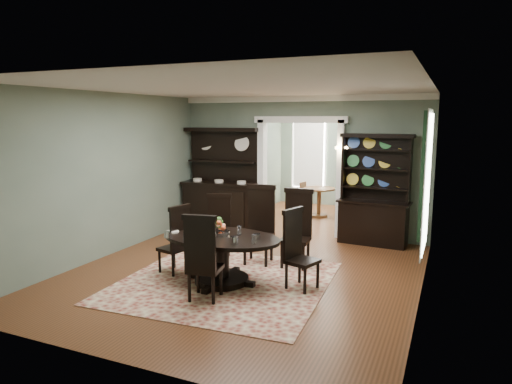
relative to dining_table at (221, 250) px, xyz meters
The scene contains 19 objects.
room 1.19m from the dining_table, 77.22° to the left, with size 5.51×6.01×3.01m.
parlor 6.10m from the dining_table, 88.85° to the left, with size 3.51×3.50×3.01m.
doorway_trim 3.66m from the dining_table, 88.02° to the left, with size 2.08×0.25×2.57m.
right_window 3.33m from the dining_table, 26.75° to the left, with size 0.15×1.47×2.12m.
wall_sconce 3.76m from the dining_table, 72.20° to the left, with size 0.27×0.21×0.21m.
rug 0.52m from the dining_table, 52.33° to the left, with size 3.11×3.10×0.01m, color maroon.
dining_table is the anchor object (origin of this frame).
centerpiece 0.32m from the dining_table, 135.26° to the left, with size 1.61×1.03×0.26m.
chair_far_left 1.32m from the dining_table, 119.39° to the left, with size 0.56×0.55×1.18m.
chair_far_mid 1.27m from the dining_table, 84.44° to the left, with size 0.57×0.54×1.38m.
chair_far_right 1.54m from the dining_table, 59.13° to the left, with size 0.53×0.50×1.34m.
chair_end_left 0.87m from the dining_table, behind, with size 0.49×0.51×1.15m.
chair_end_right 1.17m from the dining_table, 14.31° to the left, with size 0.54×0.55×1.21m.
chair_near 0.78m from the dining_table, 81.98° to the right, with size 0.53×0.52×1.25m.
sideboard 3.65m from the dining_table, 117.84° to the left, with size 1.79×0.73×2.32m.
welsh_dresser 3.71m from the dining_table, 61.37° to the left, with size 1.46×0.62×2.23m.
parlor_table 5.31m from the dining_table, 89.38° to the left, with size 0.81×0.81×0.75m.
parlor_chair_left 5.49m from the dining_table, 95.50° to the left, with size 0.39×0.38×0.86m.
parlor_chair_right 5.32m from the dining_table, 81.48° to the left, with size 0.45×0.44×0.99m.
Camera 1 is at (3.06, -6.49, 2.53)m, focal length 32.00 mm.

